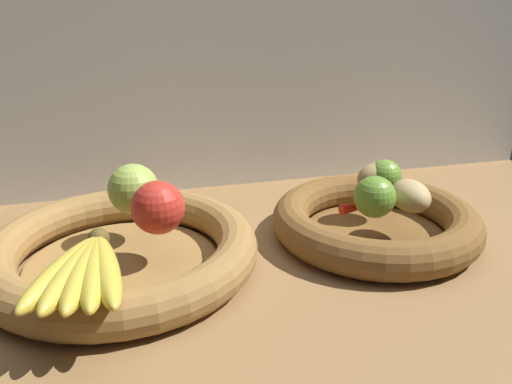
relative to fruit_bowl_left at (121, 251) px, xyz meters
The scene contains 12 objects.
ground_plane 22.05cm from the fruit_bowl_left, ahead, with size 140.00×90.00×3.00cm, color olive.
back_wall 45.65cm from the fruit_bowl_left, 55.78° to the left, with size 140.00×3.00×55.00cm.
fruit_bowl_left is the anchor object (origin of this frame).
fruit_bowl_right 40.18cm from the fruit_bowl_left, ahead, with size 33.55×33.55×5.87cm.
apple_red_right 9.02cm from the fruit_bowl_left, 17.94° to the right, with size 7.55×7.55×7.55cm, color red.
apple_green_back 9.75cm from the fruit_bowl_left, 68.26° to the left, with size 7.72×7.72×7.72cm, color #99B74C.
banana_bunch_front 14.62cm from the fruit_bowl_left, 106.56° to the right, with size 12.49×18.96×3.14cm.
potato_back 43.10cm from the fruit_bowl_left, ahead, with size 7.21×4.72×5.17cm, color #A38451.
potato_small 44.27cm from the fruit_bowl_left, ahead, with size 7.84×5.60×4.79cm, color tan.
lime_near 38.05cm from the fruit_bowl_left, ahead, with size 6.32×6.32×6.32cm, color olive.
lime_far 44.20cm from the fruit_bowl_left, ahead, with size 5.77×5.77×5.77cm, color olive.
chili_pepper 39.35cm from the fruit_bowl_left, ahead, with size 1.62×1.62×12.88cm, color red.
Camera 1 is at (-19.56, -70.40, 37.14)cm, focal length 35.99 mm.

